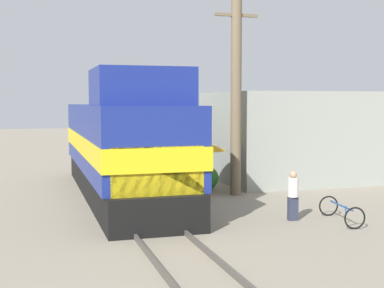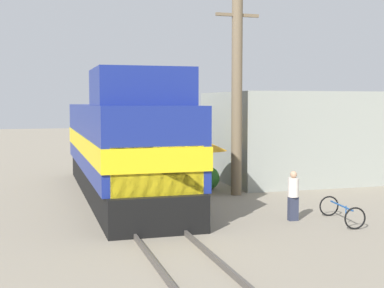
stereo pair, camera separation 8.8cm
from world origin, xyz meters
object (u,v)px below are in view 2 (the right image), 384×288
at_px(utility_pole, 237,92).
at_px(bicycle, 341,211).
at_px(billboard_sign, 300,128).
at_px(person_bystander, 293,194).
at_px(locomotive, 123,147).
at_px(vendor_umbrella, 204,145).

height_order(utility_pole, bicycle, utility_pole).
relative_size(billboard_sign, person_bystander, 2.12).
relative_size(locomotive, utility_pole, 1.71).
distance_m(locomotive, vendor_umbrella, 3.61).
distance_m(utility_pole, vendor_umbrella, 2.77).
relative_size(utility_pole, bicycle, 4.04).
distance_m(vendor_umbrella, bicycle, 7.52).
xyz_separation_m(utility_pole, bicycle, (1.35, -5.60, -3.79)).
xyz_separation_m(utility_pole, vendor_umbrella, (-0.95, 1.38, -2.21)).
height_order(utility_pole, vendor_umbrella, utility_pole).
bearing_deg(vendor_umbrella, billboard_sign, -1.77).
relative_size(person_bystander, bicycle, 0.78).
relative_size(locomotive, person_bystander, 8.81).
bearing_deg(billboard_sign, locomotive, -176.03).
height_order(vendor_umbrella, billboard_sign, billboard_sign).
height_order(billboard_sign, bicycle, billboard_sign).
xyz_separation_m(locomotive, billboard_sign, (7.99, 0.55, 0.58)).
relative_size(vendor_umbrella, billboard_sign, 0.64).
height_order(person_bystander, bicycle, person_bystander).
bearing_deg(bicycle, utility_pole, 111.27).
bearing_deg(bicycle, person_bystander, 161.01).
bearing_deg(bicycle, billboard_sign, 80.26).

